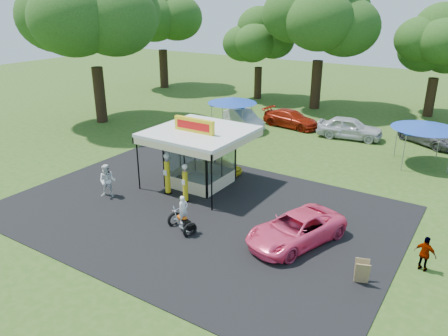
{
  "coord_description": "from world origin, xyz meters",
  "views": [
    {
      "loc": [
        12.22,
        -14.5,
        10.42
      ],
      "look_at": [
        0.31,
        4.0,
        1.85
      ],
      "focal_mm": 35.0,
      "sensor_mm": 36.0,
      "label": 1
    }
  ],
  "objects_px": {
    "tent_west": "(232,100)",
    "kiosk_car": "(221,166)",
    "bg_car_d": "(431,136)",
    "spectator_east_b": "(425,254)",
    "gas_station_kiosk": "(200,156)",
    "tent_east": "(426,125)",
    "bg_car_a": "(243,118)",
    "gas_pump_right": "(185,184)",
    "motorcycle": "(183,217)",
    "bg_car_c": "(350,128)",
    "spectator_west": "(107,181)",
    "pink_sedan": "(296,229)",
    "a_frame_sign": "(362,272)",
    "gas_pump_left": "(167,175)",
    "bg_car_b": "(291,119)"
  },
  "relations": [
    {
      "from": "a_frame_sign",
      "to": "bg_car_c",
      "type": "bearing_deg",
      "value": 89.48
    },
    {
      "from": "a_frame_sign",
      "to": "kiosk_car",
      "type": "distance_m",
      "value": 12.89
    },
    {
      "from": "spectator_west",
      "to": "tent_west",
      "type": "height_order",
      "value": "tent_west"
    },
    {
      "from": "pink_sedan",
      "to": "spectator_east_b",
      "type": "bearing_deg",
      "value": 27.93
    },
    {
      "from": "bg_car_b",
      "to": "bg_car_d",
      "type": "height_order",
      "value": "bg_car_b"
    },
    {
      "from": "pink_sedan",
      "to": "spectator_west",
      "type": "xyz_separation_m",
      "value": [
        -10.84,
        -1.12,
        0.27
      ]
    },
    {
      "from": "a_frame_sign",
      "to": "kiosk_car",
      "type": "xyz_separation_m",
      "value": [
        -10.98,
        6.76,
        -0.02
      ]
    },
    {
      "from": "gas_pump_right",
      "to": "bg_car_c",
      "type": "height_order",
      "value": "gas_pump_right"
    },
    {
      "from": "motorcycle",
      "to": "spectator_east_b",
      "type": "bearing_deg",
      "value": 34.15
    },
    {
      "from": "gas_station_kiosk",
      "to": "tent_east",
      "type": "distance_m",
      "value": 14.95
    },
    {
      "from": "gas_pump_left",
      "to": "pink_sedan",
      "type": "distance_m",
      "value": 8.39
    },
    {
      "from": "spectator_west",
      "to": "spectator_east_b",
      "type": "height_order",
      "value": "spectator_west"
    },
    {
      "from": "motorcycle",
      "to": "spectator_west",
      "type": "relative_size",
      "value": 1.01
    },
    {
      "from": "spectator_east_b",
      "to": "tent_east",
      "type": "relative_size",
      "value": 0.36
    },
    {
      "from": "gas_pump_left",
      "to": "spectator_east_b",
      "type": "distance_m",
      "value": 13.62
    },
    {
      "from": "pink_sedan",
      "to": "bg_car_b",
      "type": "height_order",
      "value": "bg_car_b"
    },
    {
      "from": "gas_station_kiosk",
      "to": "spectator_west",
      "type": "distance_m",
      "value": 5.44
    },
    {
      "from": "a_frame_sign",
      "to": "spectator_east_b",
      "type": "relative_size",
      "value": 0.64
    },
    {
      "from": "gas_pump_right",
      "to": "tent_east",
      "type": "bearing_deg",
      "value": 53.59
    },
    {
      "from": "gas_station_kiosk",
      "to": "spectator_west",
      "type": "height_order",
      "value": "gas_station_kiosk"
    },
    {
      "from": "spectator_west",
      "to": "bg_car_d",
      "type": "relative_size",
      "value": 0.39
    },
    {
      "from": "motorcycle",
      "to": "bg_car_c",
      "type": "distance_m",
      "value": 19.11
    },
    {
      "from": "bg_car_a",
      "to": "gas_pump_right",
      "type": "bearing_deg",
      "value": -132.02
    },
    {
      "from": "pink_sedan",
      "to": "tent_east",
      "type": "height_order",
      "value": "tent_east"
    },
    {
      "from": "a_frame_sign",
      "to": "tent_west",
      "type": "distance_m",
      "value": 21.86
    },
    {
      "from": "pink_sedan",
      "to": "tent_east",
      "type": "bearing_deg",
      "value": 97.47
    },
    {
      "from": "gas_pump_right",
      "to": "kiosk_car",
      "type": "bearing_deg",
      "value": 98.91
    },
    {
      "from": "gas_pump_left",
      "to": "pink_sedan",
      "type": "height_order",
      "value": "gas_pump_left"
    },
    {
      "from": "bg_car_b",
      "to": "spectator_west",
      "type": "bearing_deg",
      "value": 179.71
    },
    {
      "from": "pink_sedan",
      "to": "bg_car_c",
      "type": "height_order",
      "value": "bg_car_c"
    },
    {
      "from": "bg_car_d",
      "to": "spectator_east_b",
      "type": "bearing_deg",
      "value": -140.78
    },
    {
      "from": "pink_sedan",
      "to": "bg_car_d",
      "type": "relative_size",
      "value": 1.01
    },
    {
      "from": "pink_sedan",
      "to": "bg_car_a",
      "type": "xyz_separation_m",
      "value": [
        -11.76,
        15.32,
        0.07
      ]
    },
    {
      "from": "spectator_west",
      "to": "gas_station_kiosk",
      "type": "bearing_deg",
      "value": 23.13
    },
    {
      "from": "motorcycle",
      "to": "tent_west",
      "type": "xyz_separation_m",
      "value": [
        -7.08,
        15.85,
        1.82
      ]
    },
    {
      "from": "kiosk_car",
      "to": "bg_car_a",
      "type": "bearing_deg",
      "value": 22.84
    },
    {
      "from": "a_frame_sign",
      "to": "pink_sedan",
      "type": "xyz_separation_m",
      "value": [
        -3.43,
        1.43,
        0.19
      ]
    },
    {
      "from": "bg_car_b",
      "to": "tent_east",
      "type": "height_order",
      "value": "tent_east"
    },
    {
      "from": "motorcycle",
      "to": "tent_west",
      "type": "bearing_deg",
      "value": 133.05
    },
    {
      "from": "bg_car_c",
      "to": "gas_station_kiosk",
      "type": "bearing_deg",
      "value": 153.77
    },
    {
      "from": "spectator_west",
      "to": "tent_east",
      "type": "xyz_separation_m",
      "value": [
        13.69,
        14.96,
        1.75
      ]
    },
    {
      "from": "gas_station_kiosk",
      "to": "pink_sedan",
      "type": "distance_m",
      "value": 8.25
    },
    {
      "from": "bg_car_a",
      "to": "bg_car_b",
      "type": "bearing_deg",
      "value": -27.37
    },
    {
      "from": "gas_pump_left",
      "to": "bg_car_c",
      "type": "distance_m",
      "value": 16.91
    },
    {
      "from": "pink_sedan",
      "to": "bg_car_b",
      "type": "bearing_deg",
      "value": 134.41
    },
    {
      "from": "gas_pump_left",
      "to": "tent_west",
      "type": "height_order",
      "value": "tent_west"
    },
    {
      "from": "gas_station_kiosk",
      "to": "a_frame_sign",
      "type": "distance_m",
      "value": 11.95
    },
    {
      "from": "tent_west",
      "to": "kiosk_car",
      "type": "bearing_deg",
      "value": -62.49
    },
    {
      "from": "gas_station_kiosk",
      "to": "tent_east",
      "type": "xyz_separation_m",
      "value": [
        10.4,
        10.71,
        0.93
      ]
    },
    {
      "from": "spectator_west",
      "to": "pink_sedan",
      "type": "bearing_deg",
      "value": -23.18
    }
  ]
}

